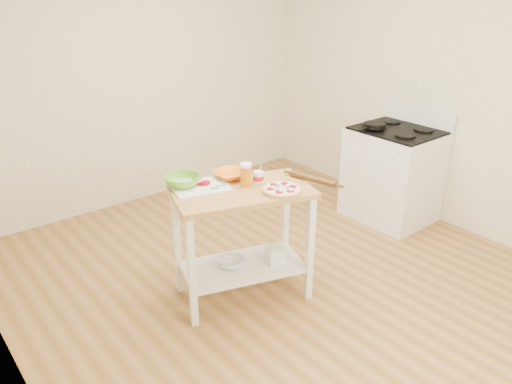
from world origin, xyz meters
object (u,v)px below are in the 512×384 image
(gas_stove, at_px, (393,174))
(yogurt_tub, at_px, (258,178))
(pizza, at_px, (282,189))
(cutting_board, at_px, (200,186))
(spatula, at_px, (219,186))
(orange_bowl, at_px, (230,175))
(shelf_bin, at_px, (276,254))
(green_bowl, at_px, (182,181))
(rolling_pin, at_px, (313,179))
(shelf_glass_bowl, at_px, (231,262))
(knife, at_px, (184,184))
(skillet, at_px, (374,126))
(beer_pint, at_px, (246,175))
(prep_island, at_px, (243,222))

(gas_stove, height_order, yogurt_tub, gas_stove)
(pizza, bearing_deg, gas_stove, 11.09)
(cutting_board, bearing_deg, spatula, -31.86)
(gas_stove, height_order, cutting_board, gas_stove)
(orange_bowl, height_order, shelf_bin, orange_bowl)
(spatula, distance_m, yogurt_tub, 0.30)
(green_bowl, distance_m, shelf_bin, 0.93)
(gas_stove, xyz_separation_m, shelf_bin, (-1.79, -0.26, -0.15))
(pizza, xyz_separation_m, green_bowl, (-0.50, 0.53, 0.02))
(rolling_pin, bearing_deg, pizza, 177.70)
(rolling_pin, height_order, shelf_glass_bowl, rolling_pin)
(spatula, height_order, shelf_bin, spatula)
(gas_stove, distance_m, knife, 2.37)
(shelf_glass_bowl, bearing_deg, yogurt_tub, -9.76)
(knife, height_order, yogurt_tub, yogurt_tub)
(skillet, height_order, yogurt_tub, yogurt_tub)
(green_bowl, relative_size, rolling_pin, 0.68)
(knife, relative_size, yogurt_tub, 1.56)
(rolling_pin, bearing_deg, gas_stove, 13.61)
(cutting_board, distance_m, beer_pint, 0.35)
(cutting_board, relative_size, orange_bowl, 1.91)
(yogurt_tub, bearing_deg, green_bowl, 146.11)
(orange_bowl, height_order, shelf_glass_bowl, orange_bowl)
(green_bowl, relative_size, shelf_glass_bowl, 1.27)
(gas_stove, xyz_separation_m, yogurt_tub, (-1.87, -0.14, 0.48))
(beer_pint, relative_size, rolling_pin, 0.44)
(green_bowl, bearing_deg, cutting_board, -48.42)
(knife, xyz_separation_m, yogurt_tub, (0.46, -0.30, 0.03))
(prep_island, height_order, orange_bowl, orange_bowl)
(orange_bowl, bearing_deg, beer_pint, -88.25)
(beer_pint, height_order, rolling_pin, beer_pint)
(prep_island, height_order, gas_stove, gas_stove)
(spatula, relative_size, green_bowl, 0.60)
(pizza, height_order, green_bowl, green_bowl)
(knife, xyz_separation_m, shelf_glass_bowl, (0.22, -0.26, -0.62))
(pizza, distance_m, rolling_pin, 0.30)
(orange_bowl, xyz_separation_m, rolling_pin, (0.44, -0.44, -0.01))
(knife, bearing_deg, shelf_bin, -42.02)
(cutting_board, height_order, spatula, cutting_board)
(yogurt_tub, bearing_deg, shelf_bin, -58.26)
(orange_bowl, distance_m, beer_pint, 0.20)
(skillet, relative_size, cutting_board, 0.79)
(knife, height_order, beer_pint, beer_pint)
(skillet, bearing_deg, orange_bowl, 178.63)
(cutting_board, height_order, green_bowl, green_bowl)
(green_bowl, relative_size, shelf_bin, 2.03)
(pizza, relative_size, shelf_glass_bowl, 1.41)
(shelf_glass_bowl, height_order, shelf_bin, shelf_bin)
(shelf_glass_bowl, bearing_deg, knife, 130.22)
(green_bowl, height_order, beer_pint, beer_pint)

